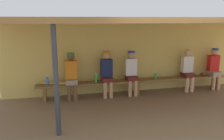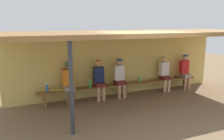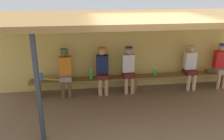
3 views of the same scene
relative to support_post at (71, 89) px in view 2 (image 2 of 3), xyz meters
name	(u,v)px [view 2 (image 2 of 3)]	position (x,y,z in m)	size (l,w,h in m)	color
ground_plane	(147,111)	(2.35, 0.55, -1.10)	(24.00, 24.00, 0.00)	brown
back_wall	(119,64)	(2.35, 2.55, 0.00)	(8.00, 0.20, 2.20)	#D8BC60
dugout_roof	(137,33)	(2.35, 1.25, 1.16)	(8.00, 2.80, 0.12)	olive
support_post	(71,89)	(0.00, 0.00, 0.00)	(0.10, 0.10, 2.20)	#2D333D
bench	(124,86)	(2.35, 2.10, -0.71)	(6.00, 0.36, 0.46)	brown
player_near_post	(120,76)	(2.16, 2.10, -0.35)	(0.34, 0.42, 1.34)	#591E19
player_rightmost	(185,70)	(5.01, 2.10, -0.35)	(0.34, 0.42, 1.34)	gray
player_shirtless_tan	(165,72)	(4.05, 2.10, -0.37)	(0.34, 0.42, 1.34)	#591E19
player_in_red	(69,81)	(0.37, 2.10, -0.35)	(0.34, 0.42, 1.34)	gray
player_middle	(99,78)	(1.41, 2.10, -0.35)	(0.34, 0.42, 1.34)	#591E19
water_bottle_green	(47,88)	(-0.30, 2.13, -0.51)	(0.08, 0.08, 0.26)	blue
water_bottle_clear	(90,84)	(1.08, 2.07, -0.51)	(0.08, 0.08, 0.28)	green
water_bottle_orange	(139,79)	(2.98, 2.13, -0.54)	(0.08, 0.08, 0.21)	green
baseball_glove_tan	(177,76)	(4.65, 2.12, -0.60)	(0.24, 0.17, 0.09)	brown
baseball_bat	(54,90)	(-0.10, 2.10, -0.61)	(0.07, 0.07, 0.88)	#B28C33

